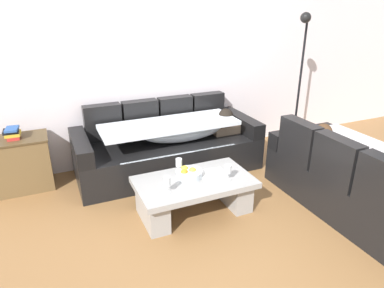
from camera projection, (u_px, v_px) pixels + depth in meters
ground_plane at (246, 235)px, 3.28m from camera, size 14.00×14.00×0.00m
back_wall at (166, 60)px, 4.59m from camera, size 9.00×0.10×2.70m
couch_along_wall at (170, 146)px, 4.48m from camera, size 2.33×0.92×0.88m
couch_near_window at (357, 181)px, 3.58m from camera, size 0.92×1.99×0.88m
coffee_table at (194, 192)px, 3.58m from camera, size 1.20×0.68×0.38m
fruit_bowl at (189, 173)px, 3.57m from camera, size 0.28×0.28×0.10m
wine_glass_near_left at (167, 182)px, 3.24m from camera, size 0.07×0.07×0.17m
wine_glass_near_right at (228, 170)px, 3.48m from camera, size 0.07×0.07×0.17m
wine_glass_far_back at (179, 163)px, 3.62m from camera, size 0.07×0.07×0.17m
open_magazine at (212, 173)px, 3.65m from camera, size 0.30×0.24×0.01m
side_cabinet at (18, 164)px, 4.00m from camera, size 0.72×0.44×0.64m
book_stack_on_cabinet at (12, 133)px, 3.86m from camera, size 0.18×0.22×0.13m
floor_lamp at (300, 75)px, 4.84m from camera, size 0.33×0.31×1.95m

